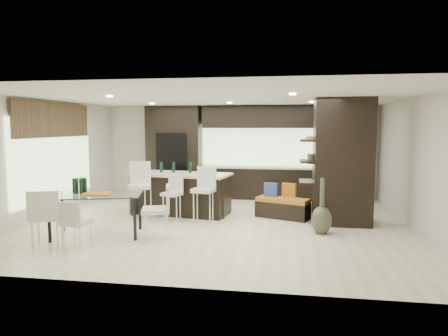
% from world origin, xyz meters
% --- Properties ---
extents(ground, '(8.00, 8.00, 0.00)m').
position_xyz_m(ground, '(0.00, 0.00, 0.00)').
color(ground, beige).
rests_on(ground, ground).
extents(back_wall, '(8.00, 0.02, 2.70)m').
position_xyz_m(back_wall, '(0.00, 3.50, 1.35)').
color(back_wall, beige).
rests_on(back_wall, ground).
extents(left_wall, '(0.02, 7.00, 2.70)m').
position_xyz_m(left_wall, '(-4.00, 0.00, 1.35)').
color(left_wall, beige).
rests_on(left_wall, ground).
extents(right_wall, '(0.02, 7.00, 2.70)m').
position_xyz_m(right_wall, '(4.00, 0.00, 1.35)').
color(right_wall, beige).
rests_on(right_wall, ground).
extents(ceiling, '(8.00, 7.00, 0.02)m').
position_xyz_m(ceiling, '(0.00, 0.00, 2.70)').
color(ceiling, white).
rests_on(ceiling, ground).
extents(window_left, '(0.04, 3.20, 1.90)m').
position_xyz_m(window_left, '(-3.96, 0.20, 1.35)').
color(window_left, '#B2D199').
rests_on(window_left, left_wall).
extents(window_back, '(3.40, 0.04, 1.20)m').
position_xyz_m(window_back, '(0.60, 3.46, 1.55)').
color(window_back, '#B2D199').
rests_on(window_back, back_wall).
extents(stone_accent, '(0.08, 3.00, 0.80)m').
position_xyz_m(stone_accent, '(-3.93, 0.20, 2.25)').
color(stone_accent, brown).
rests_on(stone_accent, left_wall).
extents(ceiling_spots, '(4.00, 3.00, 0.02)m').
position_xyz_m(ceiling_spots, '(0.00, 0.25, 2.68)').
color(ceiling_spots, white).
rests_on(ceiling_spots, ceiling).
extents(back_cabinetry, '(6.80, 0.68, 2.70)m').
position_xyz_m(back_cabinetry, '(0.50, 3.17, 1.35)').
color(back_cabinetry, black).
rests_on(back_cabinetry, ground).
extents(refrigerator, '(0.90, 0.68, 1.90)m').
position_xyz_m(refrigerator, '(-1.90, 3.12, 0.95)').
color(refrigerator, black).
rests_on(refrigerator, ground).
extents(partition_column, '(1.20, 0.80, 2.70)m').
position_xyz_m(partition_column, '(2.60, 0.40, 1.35)').
color(partition_column, black).
rests_on(partition_column, ground).
extents(kitchen_island, '(2.48, 1.36, 0.98)m').
position_xyz_m(kitchen_island, '(-1.09, 0.84, 0.49)').
color(kitchen_island, black).
rests_on(kitchen_island, ground).
extents(stool_left, '(0.58, 0.58, 1.06)m').
position_xyz_m(stool_left, '(-1.81, 0.00, 0.53)').
color(stool_left, silver).
rests_on(stool_left, ground).
extents(stool_mid, '(0.47, 0.47, 0.84)m').
position_xyz_m(stool_mid, '(-1.09, 0.05, 0.42)').
color(stool_mid, silver).
rests_on(stool_mid, ground).
extents(stool_right, '(0.51, 0.51, 0.99)m').
position_xyz_m(stool_right, '(-0.37, 0.02, 0.49)').
color(stool_right, silver).
rests_on(stool_right, ground).
extents(bench, '(1.29, 0.87, 0.46)m').
position_xyz_m(bench, '(1.35, 0.74, 0.23)').
color(bench, black).
rests_on(bench, ground).
extents(floor_vase, '(0.44, 0.44, 1.10)m').
position_xyz_m(floor_vase, '(2.11, -0.53, 0.55)').
color(floor_vase, '#3D4431').
rests_on(floor_vase, ground).
extents(dining_table, '(1.87, 1.33, 0.81)m').
position_xyz_m(dining_table, '(-2.17, -1.32, 0.41)').
color(dining_table, white).
rests_on(dining_table, ground).
extents(chair_near, '(0.45, 0.45, 0.77)m').
position_xyz_m(chair_near, '(-2.17, -2.09, 0.39)').
color(chair_near, silver).
rests_on(chair_near, ground).
extents(chair_far, '(0.65, 0.65, 0.94)m').
position_xyz_m(chair_far, '(-2.70, -2.13, 0.47)').
color(chair_far, silver).
rests_on(chair_far, ground).
extents(chair_end, '(0.62, 0.62, 0.93)m').
position_xyz_m(chair_end, '(-1.00, -1.32, 0.46)').
color(chair_end, silver).
rests_on(chair_end, ground).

